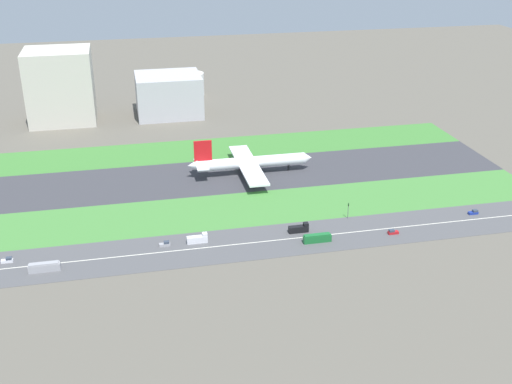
{
  "coord_description": "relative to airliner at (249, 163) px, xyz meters",
  "views": [
    {
      "loc": [
        -52.59,
        -293.94,
        123.23
      ],
      "look_at": [
        3.87,
        -36.5,
        6.0
      ],
      "focal_mm": 44.12,
      "sensor_mm": 36.0,
      "label": 1
    }
  ],
  "objects": [
    {
      "name": "highway",
      "position": [
        -7.99,
        -73.0,
        -6.18
      ],
      "size": [
        280.0,
        28.0,
        0.1
      ],
      "primitive_type": "cube",
      "color": "#4C4C4F",
      "rests_on": "ground_plane"
    },
    {
      "name": "hangar_building",
      "position": [
        -30.19,
        114.0,
        7.14
      ],
      "size": [
        41.97,
        37.2,
        26.75
      ],
      "primitive_type": "cube",
      "color": "#B2B2B7",
      "rests_on": "ground_plane"
    },
    {
      "name": "traffic_light",
      "position": [
        32.1,
        -60.01,
        -1.94
      ],
      "size": [
        0.36,
        0.5,
        7.2
      ],
      "color": "#4C4C51",
      "rests_on": "highway"
    },
    {
      "name": "ground_plane",
      "position": [
        -7.99,
        -0.0,
        -6.23
      ],
      "size": [
        800.0,
        800.0,
        0.0
      ],
      "primitive_type": "plane",
      "color": "#5B564C"
    },
    {
      "name": "truck_1",
      "position": [
        7.56,
        -68.0,
        -4.56
      ],
      "size": [
        8.4,
        2.5,
        4.0
      ],
      "color": "black",
      "rests_on": "highway"
    },
    {
      "name": "fuel_tank_west",
      "position": [
        -9.4,
        159.0,
        2.02
      ],
      "size": [
        17.8,
        17.8,
        16.5
      ],
      "primitive_type": "cylinder",
      "color": "silver",
      "rests_on": "ground_plane"
    },
    {
      "name": "car_2",
      "position": [
        -109.04,
        -68.0,
        -5.31
      ],
      "size": [
        4.4,
        1.8,
        2.0
      ],
      "color": "silver",
      "rests_on": "highway"
    },
    {
      "name": "grass_median_south",
      "position": [
        -7.99,
        -41.0,
        -6.18
      ],
      "size": [
        280.0,
        36.0,
        0.1
      ],
      "primitive_type": "cube",
      "color": "#427F38",
      "rests_on": "ground_plane"
    },
    {
      "name": "runway",
      "position": [
        -7.99,
        -0.0,
        -6.18
      ],
      "size": [
        280.0,
        46.0,
        0.1
      ],
      "primitive_type": "cube",
      "color": "#38383D",
      "rests_on": "ground_plane"
    },
    {
      "name": "grass_median_north",
      "position": [
        -7.99,
        41.0,
        -6.18
      ],
      "size": [
        280.0,
        36.0,
        0.1
      ],
      "primitive_type": "cube",
      "color": "#3D7A33",
      "rests_on": "ground_plane"
    },
    {
      "name": "car_0",
      "position": [
        45.5,
        -78.0,
        -5.31
      ],
      "size": [
        4.4,
        1.8,
        2.0
      ],
      "rotation": [
        0.0,
        0.0,
        3.14
      ],
      "color": "#B2191E",
      "rests_on": "highway"
    },
    {
      "name": "truck_0",
      "position": [
        -35.33,
        -68.0,
        -4.56
      ],
      "size": [
        8.4,
        2.5,
        4.0
      ],
      "color": "silver",
      "rests_on": "highway"
    },
    {
      "name": "highway_centerline",
      "position": [
        -7.99,
        -73.0,
        -6.13
      ],
      "size": [
        266.0,
        0.5,
        0.01
      ],
      "primitive_type": "cube",
      "color": "silver",
      "rests_on": "highway"
    },
    {
      "name": "bus_1",
      "position": [
        -94.51,
        -78.0,
        -4.41
      ],
      "size": [
        11.6,
        2.5,
        3.5
      ],
      "rotation": [
        0.0,
        0.0,
        3.14
      ],
      "color": "#99999E",
      "rests_on": "highway"
    },
    {
      "name": "terminal_building",
      "position": [
        -97.99,
        114.0,
        16.73
      ],
      "size": [
        40.66,
        36.33,
        45.92
      ],
      "primitive_type": "cube",
      "color": "beige",
      "rests_on": "ground_plane"
    },
    {
      "name": "bus_0",
      "position": [
        12.38,
        -78.0,
        -4.41
      ],
      "size": [
        11.6,
        2.5,
        3.5
      ],
      "rotation": [
        0.0,
        0.0,
        3.14
      ],
      "color": "#19662D",
      "rests_on": "highway"
    },
    {
      "name": "car_1",
      "position": [
        -48.61,
        -68.0,
        -5.31
      ],
      "size": [
        4.4,
        1.8,
        2.0
      ],
      "color": "#99999E",
      "rests_on": "highway"
    },
    {
      "name": "airliner",
      "position": [
        0.0,
        0.0,
        0.0
      ],
      "size": [
        65.0,
        56.0,
        19.7
      ],
      "color": "white",
      "rests_on": "runway"
    },
    {
      "name": "car_3",
      "position": [
        88.56,
        -68.0,
        -5.31
      ],
      "size": [
        4.4,
        1.8,
        2.0
      ],
      "color": "navy",
      "rests_on": "highway"
    }
  ]
}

